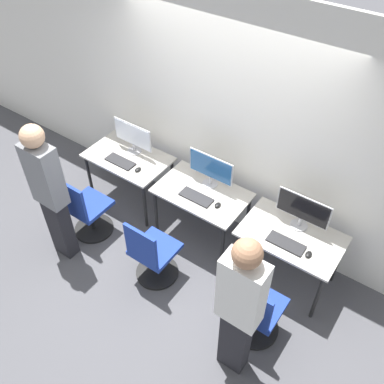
{
  "coord_description": "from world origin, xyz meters",
  "views": [
    {
      "loc": [
        1.91,
        -2.57,
        3.99
      ],
      "look_at": [
        0.0,
        0.13,
        0.86
      ],
      "focal_mm": 40.0,
      "sensor_mm": 36.0,
      "label": 1
    }
  ],
  "objects_px": {
    "monitor_center": "(211,169)",
    "monitor_left": "(133,137)",
    "mouse_right": "(309,254)",
    "mouse_left": "(138,170)",
    "person_right": "(240,306)",
    "keyboard_right": "(286,243)",
    "person_left": "(49,190)",
    "office_chair_center": "(152,256)",
    "office_chair_right": "(256,313)",
    "keyboard_center": "(196,197)",
    "mouse_center": "(218,205)",
    "monitor_right": "(303,210)",
    "keyboard_left": "(120,162)",
    "office_chair_left": "(86,211)"
  },
  "relations": [
    {
      "from": "monitor_left",
      "to": "mouse_center",
      "type": "distance_m",
      "value": 1.4
    },
    {
      "from": "monitor_left",
      "to": "monitor_right",
      "type": "distance_m",
      "value": 2.2
    },
    {
      "from": "office_chair_left",
      "to": "keyboard_center",
      "type": "distance_m",
      "value": 1.35
    },
    {
      "from": "monitor_left",
      "to": "mouse_right",
      "type": "bearing_deg",
      "value": -6.36
    },
    {
      "from": "office_chair_left",
      "to": "keyboard_right",
      "type": "distance_m",
      "value": 2.34
    },
    {
      "from": "office_chair_center",
      "to": "keyboard_center",
      "type": "bearing_deg",
      "value": 83.7
    },
    {
      "from": "monitor_left",
      "to": "keyboard_center",
      "type": "xyz_separation_m",
      "value": [
        1.1,
        -0.24,
        -0.21
      ]
    },
    {
      "from": "keyboard_right",
      "to": "keyboard_left",
      "type": "bearing_deg",
      "value": 179.84
    },
    {
      "from": "keyboard_left",
      "to": "person_right",
      "type": "relative_size",
      "value": 0.22
    },
    {
      "from": "office_chair_right",
      "to": "monitor_center",
      "type": "bearing_deg",
      "value": 140.63
    },
    {
      "from": "monitor_right",
      "to": "keyboard_right",
      "type": "xyz_separation_m",
      "value": [
        0.0,
        -0.3,
        -0.21
      ]
    },
    {
      "from": "keyboard_left",
      "to": "office_chair_center",
      "type": "relative_size",
      "value": 0.43
    },
    {
      "from": "keyboard_left",
      "to": "keyboard_center",
      "type": "xyz_separation_m",
      "value": [
        1.1,
        0.02,
        0.0
      ]
    },
    {
      "from": "monitor_right",
      "to": "mouse_center",
      "type": "bearing_deg",
      "value": -163.53
    },
    {
      "from": "keyboard_center",
      "to": "person_right",
      "type": "xyz_separation_m",
      "value": [
        1.15,
        -1.04,
        0.25
      ]
    },
    {
      "from": "mouse_left",
      "to": "monitor_center",
      "type": "height_order",
      "value": "monitor_center"
    },
    {
      "from": "office_chair_center",
      "to": "person_right",
      "type": "height_order",
      "value": "person_right"
    },
    {
      "from": "mouse_left",
      "to": "monitor_right",
      "type": "height_order",
      "value": "monitor_right"
    },
    {
      "from": "office_chair_center",
      "to": "keyboard_right",
      "type": "distance_m",
      "value": 1.41
    },
    {
      "from": "monitor_center",
      "to": "monitor_left",
      "type": "bearing_deg",
      "value": -178.08
    },
    {
      "from": "monitor_left",
      "to": "mouse_center",
      "type": "bearing_deg",
      "value": -8.89
    },
    {
      "from": "mouse_left",
      "to": "office_chair_center",
      "type": "relative_size",
      "value": 0.1
    },
    {
      "from": "keyboard_right",
      "to": "person_left",
      "type": "bearing_deg",
      "value": -156.47
    },
    {
      "from": "monitor_left",
      "to": "mouse_center",
      "type": "relative_size",
      "value": 6.19
    },
    {
      "from": "mouse_center",
      "to": "office_chair_center",
      "type": "xyz_separation_m",
      "value": [
        -0.34,
        -0.73,
        -0.36
      ]
    },
    {
      "from": "mouse_right",
      "to": "mouse_left",
      "type": "bearing_deg",
      "value": 179.63
    },
    {
      "from": "monitor_right",
      "to": "mouse_right",
      "type": "height_order",
      "value": "monitor_right"
    },
    {
      "from": "keyboard_left",
      "to": "mouse_right",
      "type": "distance_m",
      "value": 2.44
    },
    {
      "from": "keyboard_left",
      "to": "mouse_center",
      "type": "xyz_separation_m",
      "value": [
        1.36,
        0.05,
        0.01
      ]
    },
    {
      "from": "person_left",
      "to": "office_chair_center",
      "type": "bearing_deg",
      "value": 15.75
    },
    {
      "from": "keyboard_center",
      "to": "person_right",
      "type": "distance_m",
      "value": 1.57
    },
    {
      "from": "person_left",
      "to": "keyboard_left",
      "type": "bearing_deg",
      "value": 86.93
    },
    {
      "from": "monitor_center",
      "to": "office_chair_right",
      "type": "height_order",
      "value": "monitor_center"
    },
    {
      "from": "monitor_center",
      "to": "monitor_right",
      "type": "xyz_separation_m",
      "value": [
        1.1,
        -0.0,
        0.0
      ]
    },
    {
      "from": "monitor_left",
      "to": "keyboard_left",
      "type": "height_order",
      "value": "monitor_left"
    },
    {
      "from": "mouse_center",
      "to": "person_right",
      "type": "relative_size",
      "value": 0.05
    },
    {
      "from": "monitor_left",
      "to": "mouse_left",
      "type": "relative_size",
      "value": 6.19
    },
    {
      "from": "mouse_center",
      "to": "office_chair_right",
      "type": "xyz_separation_m",
      "value": [
        0.89,
        -0.7,
        -0.36
      ]
    },
    {
      "from": "person_left",
      "to": "office_chair_center",
      "type": "xyz_separation_m",
      "value": [
        1.08,
        0.3,
        -0.62
      ]
    },
    {
      "from": "keyboard_left",
      "to": "mouse_left",
      "type": "distance_m",
      "value": 0.28
    },
    {
      "from": "keyboard_left",
      "to": "office_chair_right",
      "type": "bearing_deg",
      "value": -16.07
    },
    {
      "from": "keyboard_right",
      "to": "mouse_right",
      "type": "relative_size",
      "value": 4.24
    },
    {
      "from": "office_chair_left",
      "to": "mouse_right",
      "type": "relative_size",
      "value": 9.9
    },
    {
      "from": "keyboard_right",
      "to": "mouse_right",
      "type": "height_order",
      "value": "mouse_right"
    },
    {
      "from": "monitor_center",
      "to": "mouse_center",
      "type": "distance_m",
      "value": 0.42
    },
    {
      "from": "keyboard_center",
      "to": "keyboard_left",
      "type": "bearing_deg",
      "value": -178.89
    },
    {
      "from": "person_right",
      "to": "keyboard_right",
      "type": "bearing_deg",
      "value": 92.62
    },
    {
      "from": "mouse_center",
      "to": "mouse_right",
      "type": "distance_m",
      "value": 1.08
    },
    {
      "from": "mouse_center",
      "to": "keyboard_right",
      "type": "height_order",
      "value": "mouse_center"
    },
    {
      "from": "person_right",
      "to": "mouse_right",
      "type": "bearing_deg",
      "value": 79.07
    }
  ]
}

